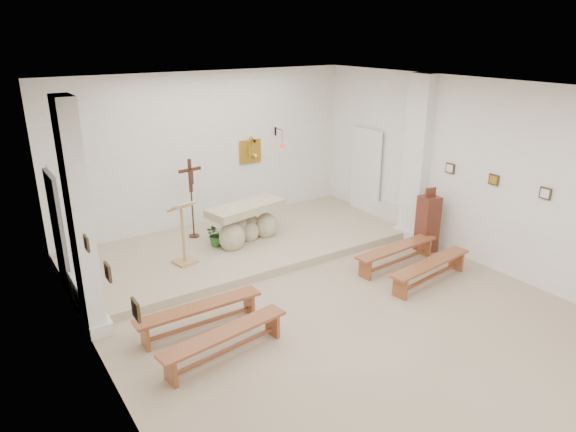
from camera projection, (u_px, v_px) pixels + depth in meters
ground at (350, 322)px, 8.00m from camera, size 7.00×10.00×0.00m
wall_left at (111, 277)px, 5.60m from camera, size 0.02×10.00×3.50m
wall_right at (504, 180)px, 9.21m from camera, size 0.02×10.00×3.50m
wall_back at (208, 153)px, 11.32m from camera, size 7.00×0.02×3.50m
ceiling at (361, 94)px, 6.81m from camera, size 7.00×10.00×0.02m
sanctuary_platform at (243, 244)px, 10.72m from camera, size 6.98×3.00×0.15m
pilaster_left at (80, 221)px, 7.23m from camera, size 0.26×0.55×3.50m
pilaster_right at (416, 159)px, 10.72m from camera, size 0.26×0.55×3.50m
gold_wall_relief at (250, 152)px, 11.88m from camera, size 0.55×0.04×0.55m
sanctuary_lamp at (281, 143)px, 11.99m from camera, size 0.11×0.36×0.44m
station_frame_left_front at (136, 310)px, 4.99m from camera, size 0.03×0.20×0.20m
station_frame_left_mid at (108, 272)px, 5.78m from camera, size 0.03×0.20×0.20m
station_frame_left_rear at (86, 243)px, 6.56m from camera, size 0.03×0.20×0.20m
station_frame_right_front at (545, 193)px, 8.58m from camera, size 0.03×0.20×0.20m
station_frame_right_mid at (494, 180)px, 9.37m from camera, size 0.03×0.20×0.20m
station_frame_right_rear at (450, 168)px, 10.15m from camera, size 0.03×0.20×0.20m
radiator_left at (79, 295)px, 8.25m from camera, size 0.10×0.85×0.52m
radiator_right at (390, 216)px, 11.80m from camera, size 0.10×0.85×0.52m
altar at (246, 225)px, 10.65m from camera, size 1.76×0.97×0.86m
lectern at (183, 233)px, 9.49m from camera, size 0.50×0.45×1.24m
crucifix_stand at (191, 193)px, 10.61m from camera, size 0.51×0.22×1.69m
potted_plant at (217, 234)px, 10.41m from camera, size 0.50×0.45×0.50m
donation_pedestal at (428, 223)px, 10.43m from camera, size 0.41×0.41×1.35m
bench_left_front at (200, 312)px, 7.69m from camera, size 1.96×0.32×0.41m
bench_right_front at (397, 251)px, 9.80m from camera, size 1.98×0.45×0.41m
bench_left_second at (225, 338)px, 7.03m from camera, size 1.99×0.58×0.41m
bench_right_second at (430, 267)px, 9.14m from camera, size 1.98×0.55×0.41m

